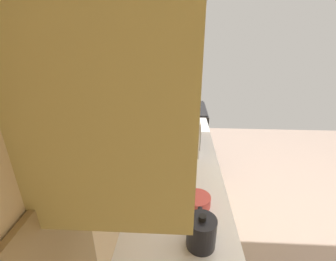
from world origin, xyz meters
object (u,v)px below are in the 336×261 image
bowl (197,200)px  microwave (177,129)px  kettle (201,232)px  oven_range (181,138)px

bowl → microwave: bearing=9.3°
microwave → kettle: 1.10m
oven_range → bowl: bearing=-177.2°
microwave → bowl: microwave is taller
oven_range → bowl: size_ratio=6.69×
oven_range → kettle: 2.19m
bowl → kettle: size_ratio=0.83×
oven_range → bowl: 1.91m
oven_range → kettle: kettle is taller
microwave → kettle: bearing=-173.1°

